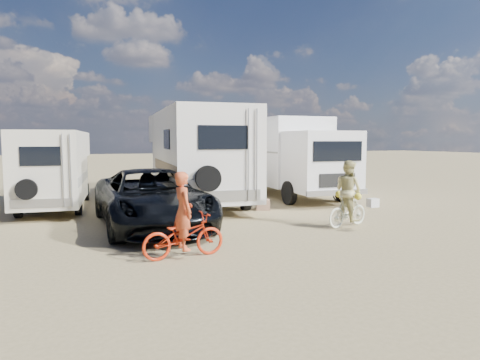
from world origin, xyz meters
name	(u,v)px	position (x,y,z in m)	size (l,w,h in m)	color
ground	(278,236)	(0.00, 0.00, 0.00)	(140.00, 140.00, 0.00)	#9D895D
rv_main	(195,157)	(-0.13, 7.05, 1.82)	(2.83, 9.01, 3.64)	silver
rv_left	(55,170)	(-5.38, 7.36, 1.41)	(2.04, 6.18, 2.81)	silver
box_truck	(292,157)	(4.25, 6.90, 1.73)	(2.66, 7.43, 3.47)	white
dark_suv	(152,198)	(-2.81, 2.48, 0.83)	(2.77, 6.00, 1.67)	black
bike_man	(184,236)	(-2.82, -1.04, 0.47)	(0.63, 1.80, 0.95)	red
bike_woman	(348,211)	(2.44, 0.36, 0.47)	(0.44, 1.56, 0.94)	beige
rider_man	(183,219)	(-2.82, -1.04, 0.83)	(0.61, 0.40, 1.67)	#C44C26
rider_woman	(348,197)	(2.44, 0.36, 0.87)	(0.85, 0.66, 1.74)	#CBC27E
bike_parked	(348,190)	(5.85, 4.99, 0.41)	(0.55, 1.57, 0.82)	#292B28
cooler	(211,211)	(-0.71, 3.37, 0.21)	(0.54, 0.39, 0.43)	#336199
crate	(263,204)	(1.48, 4.06, 0.19)	(0.48, 0.48, 0.38)	#8D6952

